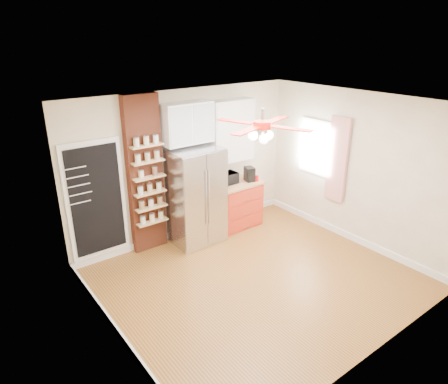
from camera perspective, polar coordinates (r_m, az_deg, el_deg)
floor at (r=6.39m, az=4.70°, el=-12.26°), size 4.50×4.50×0.00m
ceiling at (r=5.37m, az=5.60°, el=12.35°), size 4.50×4.50×0.00m
wall_back at (r=7.26m, az=-5.49°, el=3.87°), size 4.50×0.02×2.70m
wall_front at (r=4.63m, az=22.03°, el=-8.68°), size 4.50×0.02×2.70m
wall_left at (r=4.69m, az=-16.04°, el=-7.46°), size 0.02×4.00×2.70m
wall_right at (r=7.36m, az=18.29°, el=3.11°), size 0.02×4.00×2.70m
chalkboard at (r=6.64m, az=-17.78°, el=-1.16°), size 0.95×0.05×1.95m
brick_pillar at (r=6.81m, az=-11.22°, el=2.32°), size 0.60×0.16×2.70m
fridge at (r=7.10m, az=-4.12°, el=-0.59°), size 0.90×0.70×1.75m
upper_glass_cabinet at (r=6.88m, az=-5.31°, el=9.78°), size 0.90×0.35×0.70m
red_cabinet at (r=7.82m, az=1.72°, el=-1.70°), size 0.94×0.64×0.90m
upper_shelf_unit at (r=7.50m, az=1.02°, el=8.73°), size 0.90×0.30×1.15m
window at (r=7.81m, az=13.03°, el=6.23°), size 0.04×0.75×1.05m
curtain at (r=7.47m, az=15.90°, el=4.46°), size 0.06×0.40×1.55m
ceiling_fan at (r=5.42m, az=5.49°, el=9.47°), size 1.40×1.40×0.44m
toaster_oven at (r=7.56m, az=0.45°, el=1.96°), size 0.40×0.28×0.21m
coffee_maker at (r=7.71m, az=3.65°, el=2.57°), size 0.21×0.25×0.28m
canister_left at (r=7.74m, az=4.57°, el=2.04°), size 0.14×0.14×0.13m
canister_right at (r=7.90m, az=3.60°, el=2.57°), size 0.11×0.11×0.15m
pantry_jar_oats at (r=6.64m, az=-11.76°, el=2.51°), size 0.12×0.12×0.12m
pantry_jar_beans at (r=6.72m, az=-9.86°, el=2.95°), size 0.11×0.11×0.13m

